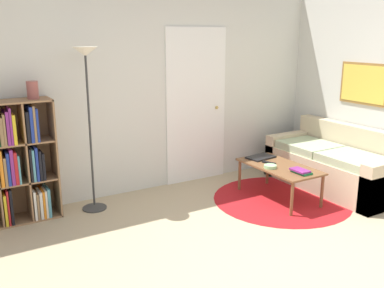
{
  "coord_description": "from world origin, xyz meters",
  "views": [
    {
      "loc": [
        -2.32,
        -2.28,
        1.95
      ],
      "look_at": [
        -0.16,
        1.4,
        0.85
      ],
      "focal_mm": 40.0,
      "sensor_mm": 36.0,
      "label": 1
    }
  ],
  "objects": [
    {
      "name": "wall_right",
      "position": [
        2.39,
        1.27,
        1.3
      ],
      "size": [
        0.08,
        5.54,
        2.6
      ],
      "color": "silver",
      "rests_on": "ground_plane"
    },
    {
      "name": "bookshelf",
      "position": [
        -1.82,
        2.34,
        0.64
      ],
      "size": [
        0.91,
        0.34,
        1.3
      ],
      "color": "#936B47",
      "rests_on": "ground_plane"
    },
    {
      "name": "floor_lamp",
      "position": [
        -0.96,
        2.24,
        1.47
      ],
      "size": [
        0.28,
        0.28,
        1.82
      ],
      "color": "#333333",
      "rests_on": "ground_plane"
    },
    {
      "name": "book_stack_on_table",
      "position": [
        1.09,
        1.07,
        0.44
      ],
      "size": [
        0.15,
        0.23,
        0.04
      ],
      "color": "#196B38",
      "rests_on": "coffee_table"
    },
    {
      "name": "bowl",
      "position": [
        0.92,
        1.4,
        0.44
      ],
      "size": [
        0.15,
        0.15,
        0.04
      ],
      "color": "#9ED193",
      "rests_on": "coffee_table"
    },
    {
      "name": "remote",
      "position": [
        1.02,
        1.54,
        0.43
      ],
      "size": [
        0.1,
        0.17,
        0.02
      ],
      "color": "black",
      "rests_on": "coffee_table"
    },
    {
      "name": "vase_on_shelf",
      "position": [
        -1.5,
        2.35,
        1.39
      ],
      "size": [
        0.12,
        0.12,
        0.18
      ],
      "color": "#934C47",
      "rests_on": "bookshelf"
    },
    {
      "name": "rug",
      "position": [
        1.08,
        1.36,
        0.0
      ],
      "size": [
        1.65,
        1.65,
        0.01
      ],
      "color": "#B2191E",
      "rests_on": "ground_plane"
    },
    {
      "name": "wall_back",
      "position": [
        0.02,
        2.57,
        1.29
      ],
      "size": [
        7.72,
        0.11,
        2.6
      ],
      "color": "silver",
      "rests_on": "ground_plane"
    },
    {
      "name": "couch",
      "position": [
        2.0,
        1.35,
        0.29
      ],
      "size": [
        0.81,
        1.75,
        0.8
      ],
      "color": "#CCB793",
      "rests_on": "ground_plane"
    },
    {
      "name": "ground_plane",
      "position": [
        0.0,
        0.0,
        0.0
      ],
      "size": [
        14.0,
        14.0,
        0.0
      ],
      "primitive_type": "plane",
      "color": "tan"
    },
    {
      "name": "laptop",
      "position": [
        1.09,
        1.78,
        0.43
      ],
      "size": [
        0.38,
        0.27,
        0.02
      ],
      "color": "black",
      "rests_on": "coffee_table"
    },
    {
      "name": "coffee_table",
      "position": [
        1.08,
        1.41,
        0.38
      ],
      "size": [
        0.54,
        1.03,
        0.42
      ],
      "color": "brown",
      "rests_on": "ground_plane"
    }
  ]
}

